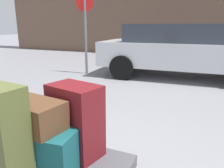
{
  "coord_description": "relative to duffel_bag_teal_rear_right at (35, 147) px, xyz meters",
  "views": [
    {
      "loc": [
        1.02,
        -1.15,
        1.36
      ],
      "look_at": [
        0.0,
        1.2,
        0.69
      ],
      "focal_mm": 35.35,
      "sensor_mm": 36.0,
      "label": 1
    }
  ],
  "objects": [
    {
      "name": "duffel_bag_brown_topmost_pile",
      "position": [
        0.0,
        0.0,
        0.26
      ],
      "size": [
        0.51,
        0.33,
        0.2
      ],
      "primitive_type": "cube",
      "rotation": [
        0.0,
        0.0,
        -0.14
      ],
      "color": "#51331E",
      "rests_on": "duffel_bag_teal_rear_right"
    },
    {
      "name": "duffel_bag_teal_rear_right",
      "position": [
        0.0,
        0.0,
        0.0
      ],
      "size": [
        0.69,
        0.41,
        0.32
      ],
      "primitive_type": "cube",
      "rotation": [
        0.0,
        0.0,
        0.12
      ],
      "color": "#144C51",
      "rests_on": "luggage_cart"
    },
    {
      "name": "parked_car",
      "position": [
        0.39,
        5.12,
        0.26
      ],
      "size": [
        4.39,
        2.09,
        1.42
      ],
      "color": "silver",
      "rests_on": "ground_plane"
    },
    {
      "name": "suitcase_maroon_front_left",
      "position": [
        0.19,
        0.27,
        0.13
      ],
      "size": [
        0.46,
        0.35,
        0.59
      ],
      "primitive_type": "cube",
      "rotation": [
        0.0,
        0.0,
        -0.23
      ],
      "color": "maroon",
      "rests_on": "luggage_cart"
    },
    {
      "name": "no_parking_sign",
      "position": [
        -2.16,
        4.5,
        0.9
      ],
      "size": [
        0.49,
        0.14,
        2.26
      ],
      "color": "slate",
      "rests_on": "ground_plane"
    }
  ]
}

